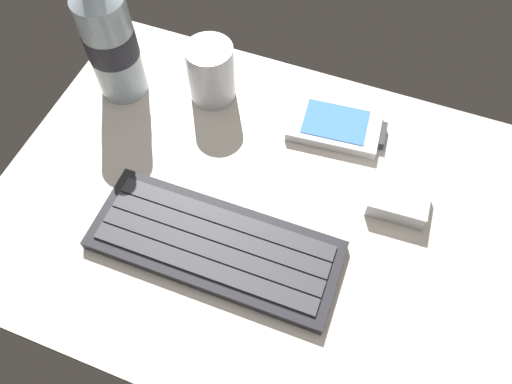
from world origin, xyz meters
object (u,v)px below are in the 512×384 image
keyboard (215,245)px  juice_cup (211,74)px  water_bottle (109,38)px  handheld_device (336,125)px  charger_block (399,199)px

keyboard → juice_cup: juice_cup is taller
keyboard → water_bottle: bearing=140.0°
handheld_device → juice_cup: 18.20cm
keyboard → charger_block: bearing=35.7°
juice_cup → charger_block: (28.22, -8.43, -2.71)cm
charger_block → keyboard: bearing=-144.3°
keyboard → water_bottle: size_ratio=1.40×
keyboard → handheld_device: keyboard is taller
handheld_device → charger_block: charger_block is taller
charger_block → water_bottle: bearing=172.8°
keyboard → handheld_device: 23.41cm
keyboard → handheld_device: bearing=69.4°
keyboard → juice_cup: (-9.69, 21.77, 3.10)cm
keyboard → juice_cup: 24.03cm
juice_cup → charger_block: bearing=-16.6°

